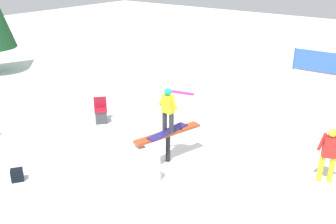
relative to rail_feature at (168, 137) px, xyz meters
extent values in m
plane|color=white|center=(0.00, 0.00, -0.76)|extent=(60.00, 60.00, 0.00)
cylinder|color=black|center=(0.00, 0.00, -0.34)|extent=(0.14, 0.14, 0.84)
cube|color=#A53F1E|center=(0.00, 0.00, 0.12)|extent=(2.10, 0.86, 0.08)
cube|color=white|center=(-1.63, 0.47, -0.39)|extent=(2.15, 1.94, 0.74)
cube|color=navy|center=(0.00, 0.00, 0.17)|extent=(1.43, 0.39, 0.03)
cylinder|color=#2D2D30|center=(-0.01, -0.12, 0.47)|extent=(0.13, 0.13, 0.56)
cylinder|color=#2D2D30|center=(0.01, 0.12, 0.47)|extent=(0.13, 0.13, 0.56)
cube|color=yellow|center=(0.00, 0.00, 0.99)|extent=(0.22, 0.33, 0.49)
cylinder|color=yellow|center=(-0.02, -0.20, 1.10)|extent=(0.10, 0.27, 0.45)
cylinder|color=yellow|center=(0.02, 0.20, 1.10)|extent=(0.10, 0.27, 0.45)
sphere|color=teal|center=(0.00, 0.00, 1.34)|extent=(0.20, 0.20, 0.20)
cylinder|color=yellow|center=(1.69, -3.98, -0.40)|extent=(0.14, 0.14, 0.72)
cylinder|color=yellow|center=(1.58, -3.75, -0.40)|extent=(0.14, 0.14, 0.72)
cube|color=red|center=(1.64, -3.87, 0.24)|extent=(0.33, 0.39, 0.56)
cylinder|color=red|center=(1.55, -3.68, 0.36)|extent=(0.16, 0.21, 0.49)
sphere|color=gold|center=(1.64, -3.87, 0.62)|extent=(0.21, 0.21, 0.21)
cube|color=#CE2D9F|center=(4.90, 3.14, -0.75)|extent=(0.59, 1.39, 0.02)
cube|color=#3F3F44|center=(0.61, 3.37, -0.54)|extent=(0.31, 0.29, 0.44)
cube|color=#3F3F44|center=(0.85, 3.64, -0.54)|extent=(0.31, 0.29, 0.44)
cube|color=#AB172A|center=(0.73, 3.51, -0.30)|extent=(0.62, 0.62, 0.04)
cube|color=#AB172A|center=(0.87, 3.65, -0.08)|extent=(0.35, 0.32, 0.40)
cube|color=black|center=(-3.19, 2.51, -0.59)|extent=(0.37, 0.35, 0.34)
cylinder|color=blue|center=(11.44, 0.54, -0.21)|extent=(0.06, 0.06, 1.10)
cube|color=blue|center=(11.52, -1.39, -0.15)|extent=(0.18, 3.85, 0.99)
camera|label=1|loc=(-7.45, -5.65, 4.66)|focal=40.00mm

